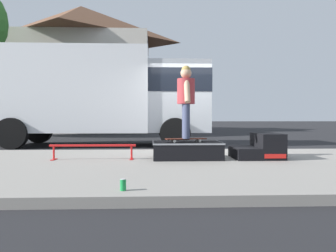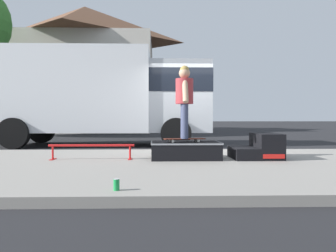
{
  "view_description": "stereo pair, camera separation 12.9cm",
  "coord_description": "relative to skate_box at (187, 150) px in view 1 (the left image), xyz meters",
  "views": [
    {
      "loc": [
        -1.18,
        -8.88,
        0.91
      ],
      "look_at": [
        -0.81,
        -0.52,
        0.7
      ],
      "focal_mm": 36.29,
      "sensor_mm": 36.0,
      "label": 1
    },
    {
      "loc": [
        -1.05,
        -8.88,
        0.91
      ],
      "look_at": [
        -0.81,
        -0.52,
        0.7
      ],
      "focal_mm": 36.29,
      "sensor_mm": 36.0,
      "label": 2
    }
  ],
  "objects": [
    {
      "name": "house_behind",
      "position": [
        -5.47,
        16.67,
        3.95
      ],
      "size": [
        9.54,
        8.23,
        8.4
      ],
      "color": "beige",
      "rests_on": "ground"
    },
    {
      "name": "box_truck",
      "position": [
        -2.33,
        4.61,
        1.41
      ],
      "size": [
        6.91,
        2.63,
        3.05
      ],
      "color": "white",
      "rests_on": "ground"
    },
    {
      "name": "skateboard",
      "position": [
        -0.02,
        -0.04,
        0.2
      ],
      "size": [
        0.8,
        0.35,
        0.07
      ],
      "color": "#4C1E14",
      "rests_on": "skate_box"
    },
    {
      "name": "skate_box",
      "position": [
        0.0,
        0.0,
        0.0
      ],
      "size": [
        1.31,
        0.84,
        0.32
      ],
      "color": "black",
      "rests_on": "sidewalk_slab"
    },
    {
      "name": "grind_rail",
      "position": [
        -1.78,
        -0.06,
        0.04
      ],
      "size": [
        1.61,
        0.28,
        0.29
      ],
      "color": "red",
      "rests_on": "sidewalk_slab"
    },
    {
      "name": "soda_can",
      "position": [
        -0.98,
        -2.81,
        -0.11
      ],
      "size": [
        0.07,
        0.07,
        0.13
      ],
      "color": "#198C3F",
      "rests_on": "sidewalk_slab"
    },
    {
      "name": "ground_plane",
      "position": [
        0.53,
        2.41,
        -0.29
      ],
      "size": [
        140.0,
        140.0,
        0.0
      ],
      "primitive_type": "plane",
      "color": "black"
    },
    {
      "name": "skater_kid",
      "position": [
        -0.02,
        -0.04,
        1.03
      ],
      "size": [
        0.34,
        0.71,
        1.38
      ],
      "color": "#3F4766",
      "rests_on": "skateboard"
    },
    {
      "name": "sidewalk_slab",
      "position": [
        0.53,
        -0.59,
        -0.23
      ],
      "size": [
        50.0,
        5.0,
        0.12
      ],
      "primitive_type": "cube",
      "color": "gray",
      "rests_on": "ground"
    },
    {
      "name": "kicker_ramp",
      "position": [
        1.43,
        -0.0,
        0.03
      ],
      "size": [
        0.9,
        0.86,
        0.48
      ],
      "color": "black",
      "rests_on": "sidewalk_slab"
    }
  ]
}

